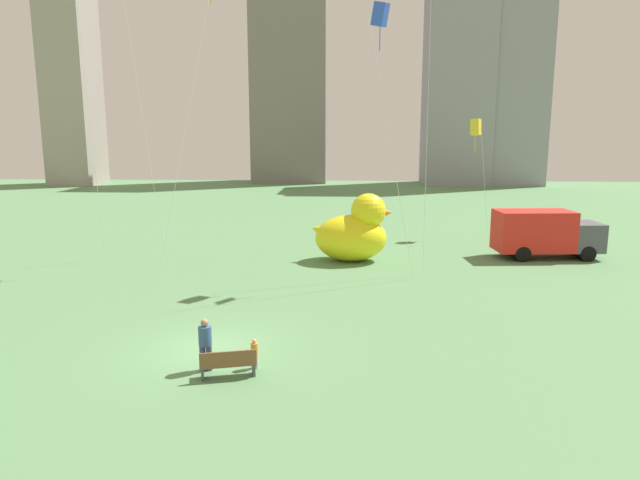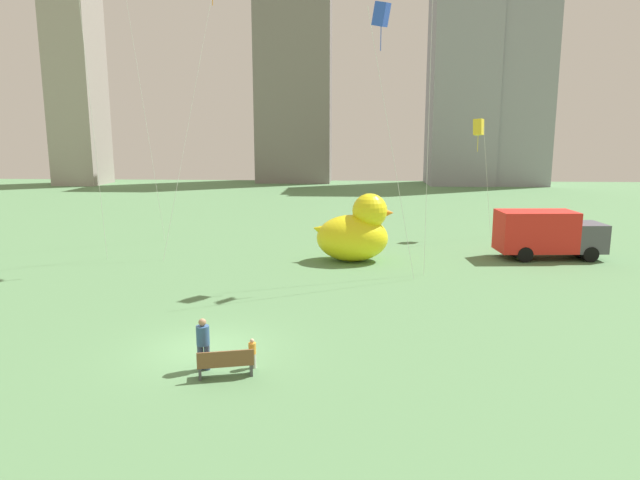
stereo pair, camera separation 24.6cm
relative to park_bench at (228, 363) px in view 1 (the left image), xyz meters
name	(u,v)px [view 1 (the left image)]	position (x,y,z in m)	size (l,w,h in m)	color
ground_plane	(209,349)	(-1.16, 2.27, -0.48)	(140.00, 140.00, 0.00)	#588655
park_bench	(228,363)	(0.00, 0.00, 0.00)	(1.78, 0.86, 0.90)	brown
person_adult	(205,342)	(-0.83, 0.55, 0.46)	(0.41, 0.41, 1.69)	#38476B
person_child	(255,352)	(0.69, 0.76, 0.07)	(0.24, 0.24, 0.98)	silver
giant_inflatable_duck	(354,232)	(3.96, 16.41, 1.21)	(4.79, 3.07, 3.97)	yellow
box_truck	(545,234)	(15.33, 17.78, 0.97)	(6.30, 2.77, 2.85)	red
city_skyline	(370,67)	(6.55, 67.81, 16.00)	(68.96, 13.75, 35.72)	#9E938C
kite_yellow	(476,128)	(12.52, 24.94, 7.24)	(1.70, 1.74, 8.35)	silver
kite_blue	(380,16)	(5.10, 13.01, 12.46)	(2.63, 2.41, 13.67)	silver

